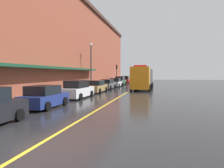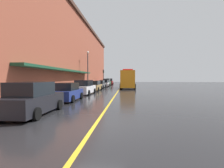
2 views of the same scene
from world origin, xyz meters
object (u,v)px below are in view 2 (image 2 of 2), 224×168
(parked_car_5, at_px, (105,83))
(parked_car_6, at_px, (107,82))
(parking_meter_0, at_px, (28,93))
(street_lamp_left, at_px, (88,66))
(traffic_light_near, at_px, (103,74))
(parked_car_4, at_px, (100,84))
(parked_car_7, at_px, (110,82))
(parked_car_3, at_px, (94,86))
(parking_meter_1, at_px, (103,82))
(parked_car_2, at_px, (84,88))
(parked_car_1, at_px, (67,92))
(parked_car_0, at_px, (33,99))
(utility_truck, at_px, (128,80))
(parking_meter_2, at_px, (19,94))

(parked_car_5, height_order, parked_car_6, parked_car_6)
(parked_car_6, relative_size, parking_meter_0, 3.59)
(street_lamp_left, distance_m, traffic_light_near, 16.25)
(parked_car_4, relative_size, parked_car_7, 1.00)
(parked_car_6, relative_size, traffic_light_near, 1.11)
(parked_car_3, height_order, parking_meter_1, parked_car_3)
(parked_car_2, distance_m, parking_meter_1, 25.48)
(parked_car_4, height_order, traffic_light_near, traffic_light_near)
(parked_car_1, xyz_separation_m, traffic_light_near, (-1.27, 32.39, 2.39))
(parking_meter_1, bearing_deg, parked_car_6, -52.54)
(parked_car_1, bearing_deg, parked_car_0, -178.69)
(parked_car_0, bearing_deg, parked_car_7, -0.88)
(parked_car_1, xyz_separation_m, parking_meter_1, (-1.33, 31.53, 0.30))
(parked_car_1, xyz_separation_m, utility_truck, (5.65, 18.53, 0.98))
(parked_car_3, relative_size, parked_car_4, 1.04)
(parked_car_0, distance_m, street_lamp_left, 22.18)
(utility_truck, distance_m, parking_meter_1, 14.77)
(parked_car_3, bearing_deg, parking_meter_0, 176.05)
(parked_car_1, relative_size, parking_meter_2, 3.13)
(street_lamp_left, bearing_deg, parked_car_7, 84.11)
(parked_car_7, distance_m, parking_meter_2, 40.89)
(parked_car_6, bearing_deg, parking_meter_2, 179.09)
(parking_meter_0, bearing_deg, parked_car_1, 70.69)
(parked_car_2, bearing_deg, parked_car_3, 1.82)
(parked_car_4, xyz_separation_m, parked_car_7, (0.14, 17.34, 0.15))
(parking_meter_2, distance_m, traffic_light_near, 37.19)
(parked_car_4, relative_size, parking_meter_1, 3.50)
(utility_truck, xyz_separation_m, parking_meter_2, (-6.97, -23.28, -0.69))
(parked_car_0, height_order, parked_car_5, parked_car_0)
(parked_car_3, xyz_separation_m, traffic_light_near, (-1.31, 19.90, 2.40))
(parked_car_3, relative_size, parked_car_6, 1.02)
(parked_car_3, xyz_separation_m, parked_car_4, (-0.06, 6.28, -0.02))
(parking_meter_0, bearing_deg, parked_car_2, 82.09)
(parked_car_6, xyz_separation_m, parking_meter_0, (-1.37, -33.54, 0.18))
(parked_car_5, relative_size, parking_meter_2, 3.16)
(utility_truck, height_order, parking_meter_2, utility_truck)
(parked_car_3, xyz_separation_m, utility_truck, (5.60, 6.05, 0.99))
(parked_car_7, relative_size, parking_meter_1, 3.50)
(parked_car_0, height_order, parking_meter_0, parked_car_0)
(parked_car_4, bearing_deg, street_lamp_left, 144.07)
(parked_car_1, height_order, parking_meter_2, parked_car_1)
(parked_car_0, relative_size, traffic_light_near, 1.05)
(parked_car_3, xyz_separation_m, parked_car_6, (-0.01, 17.26, 0.12))
(parked_car_4, bearing_deg, parked_car_7, 0.37)
(traffic_light_near, bearing_deg, parked_car_5, -80.11)
(street_lamp_left, height_order, traffic_light_near, street_lamp_left)
(parked_car_2, bearing_deg, parking_meter_1, 4.89)
(parked_car_0, relative_size, parked_car_1, 1.09)
(parking_meter_1, relative_size, traffic_light_near, 0.31)
(street_lamp_left, bearing_deg, traffic_light_near, 87.66)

